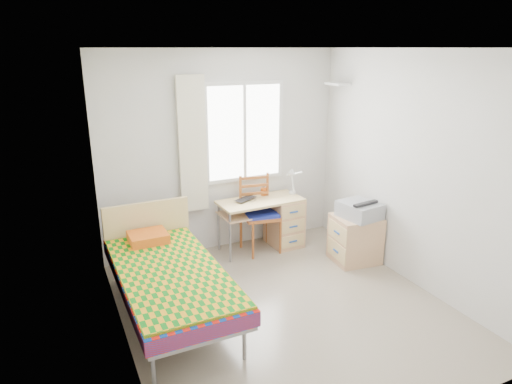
# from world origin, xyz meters

# --- Properties ---
(floor) EXTENTS (3.50, 3.50, 0.00)m
(floor) POSITION_xyz_m (0.00, 0.00, 0.00)
(floor) COLOR #BCAD93
(floor) RESTS_ON ground
(ceiling) EXTENTS (3.50, 3.50, 0.00)m
(ceiling) POSITION_xyz_m (0.00, 0.00, 2.60)
(ceiling) COLOR white
(ceiling) RESTS_ON wall_back
(wall_back) EXTENTS (3.20, 0.00, 3.20)m
(wall_back) POSITION_xyz_m (0.00, 1.75, 1.30)
(wall_back) COLOR silver
(wall_back) RESTS_ON ground
(wall_left) EXTENTS (0.00, 3.50, 3.50)m
(wall_left) POSITION_xyz_m (-1.60, 0.00, 1.30)
(wall_left) COLOR silver
(wall_left) RESTS_ON ground
(wall_right) EXTENTS (0.00, 3.50, 3.50)m
(wall_right) POSITION_xyz_m (1.60, 0.00, 1.30)
(wall_right) COLOR silver
(wall_right) RESTS_ON ground
(window) EXTENTS (1.10, 0.04, 1.30)m
(window) POSITION_xyz_m (0.30, 1.73, 1.55)
(window) COLOR white
(window) RESTS_ON wall_back
(curtain) EXTENTS (0.35, 0.05, 1.70)m
(curtain) POSITION_xyz_m (-0.42, 1.68, 1.45)
(curtain) COLOR #F7F1CC
(curtain) RESTS_ON wall_back
(floating_shelf) EXTENTS (0.20, 0.32, 0.03)m
(floating_shelf) POSITION_xyz_m (1.49, 1.40, 2.15)
(floating_shelf) COLOR white
(floating_shelf) RESTS_ON wall_right
(bed) EXTENTS (1.01, 2.10, 0.90)m
(bed) POSITION_xyz_m (-1.11, 0.42, 0.44)
(bed) COLOR gray
(bed) RESTS_ON floor
(desk) EXTENTS (1.13, 0.56, 0.69)m
(desk) POSITION_xyz_m (0.68, 1.43, 0.38)
(desk) COLOR #E2BF76
(desk) RESTS_ON floor
(chair) EXTENTS (0.50, 0.50, 1.02)m
(chair) POSITION_xyz_m (0.38, 1.43, 0.57)
(chair) COLOR #A04A1F
(chair) RESTS_ON floor
(cabinet) EXTENTS (0.60, 0.54, 0.60)m
(cabinet) POSITION_xyz_m (1.33, 0.60, 0.30)
(cabinet) COLOR tan
(cabinet) RESTS_ON floor
(printer) EXTENTS (0.47, 0.52, 0.20)m
(printer) POSITION_xyz_m (1.34, 0.57, 0.70)
(printer) COLOR #94959B
(printer) RESTS_ON cabinet
(laptop) EXTENTS (0.39, 0.34, 0.03)m
(laptop) POSITION_xyz_m (0.23, 1.46, 0.71)
(laptop) COLOR black
(laptop) RESTS_ON desk
(pen_cup) EXTENTS (0.09, 0.09, 0.10)m
(pen_cup) POSITION_xyz_m (0.52, 1.60, 0.74)
(pen_cup) COLOR orange
(pen_cup) RESTS_ON desk
(task_lamp) EXTENTS (0.22, 0.32, 0.40)m
(task_lamp) POSITION_xyz_m (0.85, 1.38, 0.94)
(task_lamp) COLOR white
(task_lamp) RESTS_ON desk
(book) EXTENTS (0.23, 0.24, 0.02)m
(book) POSITION_xyz_m (0.17, 1.45, 0.59)
(book) COLOR gray
(book) RESTS_ON desk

